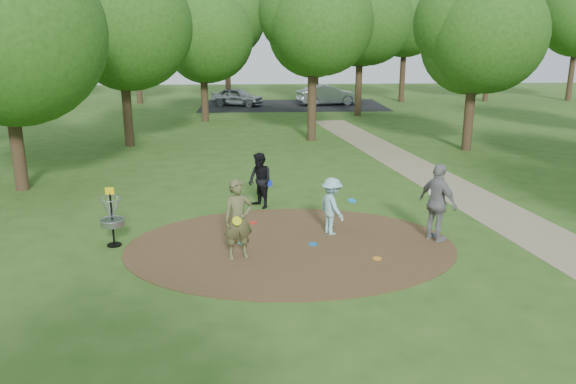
{
  "coord_description": "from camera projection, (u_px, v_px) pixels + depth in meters",
  "views": [
    {
      "loc": [
        -0.84,
        -13.37,
        5.17
      ],
      "look_at": [
        0.0,
        1.2,
        1.1
      ],
      "focal_mm": 35.0,
      "sensor_mm": 36.0,
      "label": 1
    }
  ],
  "objects": [
    {
      "name": "disc_ground_red",
      "position": [
        253.0,
        223.0,
        16.0
      ],
      "size": [
        0.22,
        0.22,
        0.02
      ],
      "primitive_type": "cylinder",
      "color": "red",
      "rests_on": "dirt_clearing"
    },
    {
      "name": "player_throwing_with_disc",
      "position": [
        332.0,
        206.0,
        14.98
      ],
      "size": [
        1.17,
        1.15,
        1.56
      ],
      "color": "#8ECED5",
      "rests_on": "ground"
    },
    {
      "name": "parking_lot",
      "position": [
        292.0,
        105.0,
        43.25
      ],
      "size": [
        14.0,
        8.0,
        0.01
      ],
      "primitive_type": "cube",
      "color": "black",
      "rests_on": "ground"
    },
    {
      "name": "ground",
      "position": [
        291.0,
        246.0,
        14.29
      ],
      "size": [
        100.0,
        100.0,
        0.0
      ],
      "primitive_type": "plane",
      "color": "#2D5119",
      "rests_on": "ground"
    },
    {
      "name": "dirt_clearing",
      "position": [
        291.0,
        246.0,
        14.29
      ],
      "size": [
        8.4,
        8.4,
        0.02
      ],
      "primitive_type": "cylinder",
      "color": "#47301C",
      "rests_on": "ground"
    },
    {
      "name": "player_observer_with_disc",
      "position": [
        238.0,
        219.0,
        13.29
      ],
      "size": [
        0.82,
        0.66,
        1.94
      ],
      "color": "brown",
      "rests_on": "ground"
    },
    {
      "name": "footpath",
      "position": [
        506.0,
        217.0,
        16.57
      ],
      "size": [
        7.55,
        39.89,
        0.01
      ],
      "primitive_type": "cube",
      "rotation": [
        0.0,
        0.0,
        0.14
      ],
      "color": "#8C7A5B",
      "rests_on": "ground"
    },
    {
      "name": "disc_ground_blue",
      "position": [
        313.0,
        244.0,
        14.35
      ],
      "size": [
        0.22,
        0.22,
        0.02
      ],
      "primitive_type": "cylinder",
      "color": "blue",
      "rests_on": "dirt_clearing"
    },
    {
      "name": "player_waiting_with_disc",
      "position": [
        438.0,
        203.0,
        14.4
      ],
      "size": [
        1.03,
        1.3,
        2.06
      ],
      "color": "gray",
      "rests_on": "ground"
    },
    {
      "name": "disc_ground_orange",
      "position": [
        377.0,
        259.0,
        13.42
      ],
      "size": [
        0.22,
        0.22,
        0.02
      ],
      "primitive_type": "cylinder",
      "color": "orange",
      "rests_on": "dirt_clearing"
    },
    {
      "name": "car_right",
      "position": [
        328.0,
        95.0,
        43.21
      ],
      "size": [
        4.91,
        2.59,
        1.54
      ],
      "primitive_type": "imported",
      "rotation": [
        0.0,
        0.0,
        1.78
      ],
      "color": "#9B9FA2",
      "rests_on": "ground"
    },
    {
      "name": "car_left",
      "position": [
        237.0,
        97.0,
        42.85
      ],
      "size": [
        4.29,
        3.07,
        1.36
      ],
      "primitive_type": "imported",
      "rotation": [
        0.0,
        0.0,
        1.16
      ],
      "color": "#9EA1A6",
      "rests_on": "ground"
    },
    {
      "name": "tree_ring",
      "position": [
        317.0,
        37.0,
        21.77
      ],
      "size": [
        36.78,
        45.27,
        8.82
      ],
      "color": "#332316",
      "rests_on": "ground"
    },
    {
      "name": "player_walking_with_disc",
      "position": [
        260.0,
        181.0,
        17.3
      ],
      "size": [
        1.01,
        1.06,
        1.72
      ],
      "color": "black",
      "rests_on": "ground"
    },
    {
      "name": "disc_ground_cyan",
      "position": [
        243.0,
        243.0,
        14.43
      ],
      "size": [
        0.22,
        0.22,
        0.02
      ],
      "primitive_type": "cylinder",
      "color": "#1CE1D3",
      "rests_on": "dirt_clearing"
    },
    {
      "name": "disc_golf_basket",
      "position": [
        112.0,
        213.0,
        14.1
      ],
      "size": [
        0.63,
        0.63,
        1.54
      ],
      "color": "black",
      "rests_on": "ground"
    }
  ]
}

